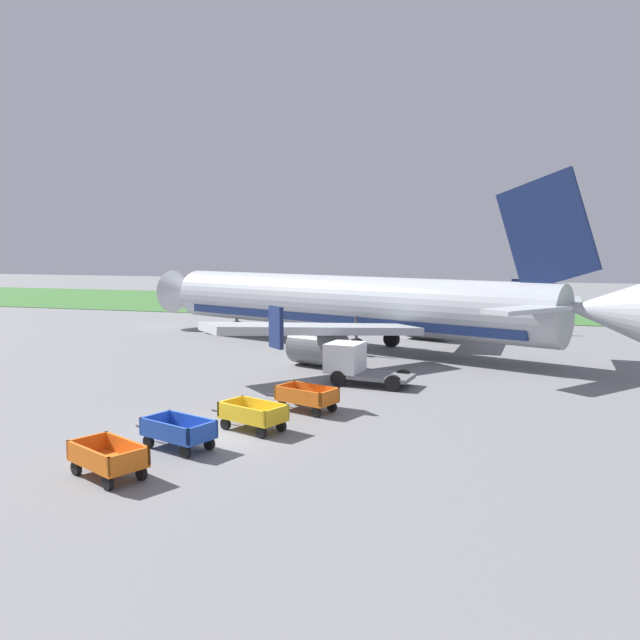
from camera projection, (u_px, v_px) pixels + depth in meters
ground_plane at (206, 437)px, 24.14m from camera, size 220.00×220.00×0.00m
grass_strip at (415, 306)px, 75.42m from camera, size 220.00×28.00×0.06m
airplane at (357, 305)px, 44.39m from camera, size 36.29×29.57×11.34m
baggage_cart_nearest at (108, 458)px, 19.92m from camera, size 3.52×2.34×1.07m
baggage_cart_second_in_row at (178, 432)px, 22.73m from camera, size 3.59×2.16×1.07m
baggage_cart_third_in_row at (253, 415)px, 24.98m from camera, size 3.58×2.21×1.07m
baggage_cart_fourth_in_row at (306, 397)px, 27.88m from camera, size 3.58×2.19×1.07m
service_truck_beside_carts at (354, 363)px, 33.35m from camera, size 4.59×2.48×2.10m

